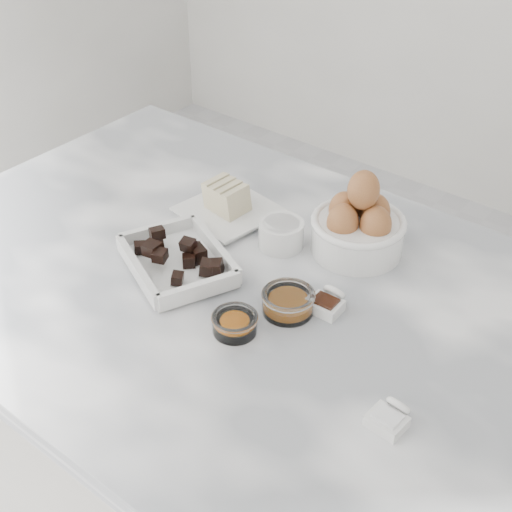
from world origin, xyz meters
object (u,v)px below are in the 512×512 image
Objects in this scene: honey_bowl at (288,302)px; zest_bowl at (235,323)px; egg_bowl at (358,226)px; sugar_ramekin at (281,233)px; vanilla_spoon at (327,302)px; chocolate_dish at (177,258)px; butter_plate at (228,205)px; salt_spoon at (390,417)px.

zest_bowl is (-0.03, -0.09, -0.00)m from honey_bowl.
sugar_ramekin is at bearing -147.91° from egg_bowl.
egg_bowl is 0.21m from honey_bowl.
vanilla_spoon is (0.04, 0.04, -0.01)m from honey_bowl.
vanilla_spoon is (0.25, 0.07, -0.01)m from chocolate_dish.
zest_bowl is at bearing -96.03° from egg_bowl.
chocolate_dish is at bearing -172.49° from honey_bowl.
egg_bowl is at bearing 106.59° from vanilla_spoon.
honey_bowl reaches higher than zest_bowl.
sugar_ramekin reaches higher than zest_bowl.
sugar_ramekin is 0.18m from honey_bowl.
vanilla_spoon is at bearing 15.53° from chocolate_dish.
chocolate_dish is at bearing -131.34° from egg_bowl.
vanilla_spoon is (0.29, -0.11, -0.01)m from butter_plate.
sugar_ramekin is 1.30× the size of salt_spoon.
butter_plate reaches higher than zest_bowl.
sugar_ramekin is 1.12× the size of zest_bowl.
zest_bowl is 1.16× the size of salt_spoon.
zest_bowl is at bearing -18.72° from chocolate_dish.
sugar_ramekin is at bearing 130.40° from honey_bowl.
sugar_ramekin is 0.18m from vanilla_spoon.
egg_bowl is 1.94× the size of honey_bowl.
chocolate_dish is at bearing -119.86° from sugar_ramekin.
vanilla_spoon is at bearing -20.31° from butter_plate.
egg_bowl is 2.67× the size of salt_spoon.
sugar_ramekin is (0.09, 0.16, 0.00)m from chocolate_dish.
vanilla_spoon is at bearing 58.53° from zest_bowl.
vanilla_spoon reaches higher than zest_bowl.
egg_bowl is (0.11, 0.07, 0.02)m from sugar_ramekin.
chocolate_dish is 0.18m from butter_plate.
vanilla_spoon is at bearing 44.03° from honey_bowl.
honey_bowl is (0.25, -0.15, -0.00)m from butter_plate.
chocolate_dish is 3.84× the size of vanilla_spoon.
salt_spoon is (0.27, -0.01, -0.00)m from zest_bowl.
honey_bowl is at bearing -88.86° from egg_bowl.
salt_spoon is (0.19, -0.14, -0.00)m from vanilla_spoon.
egg_bowl is at bearing 12.00° from butter_plate.
salt_spoon is (0.35, -0.23, -0.01)m from sugar_ramekin.
chocolate_dish is 3.96× the size of salt_spoon.
egg_bowl is 2.59× the size of vanilla_spoon.
chocolate_dish is 1.35× the size of butter_plate.
butter_plate is (-0.04, 0.18, 0.00)m from chocolate_dish.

